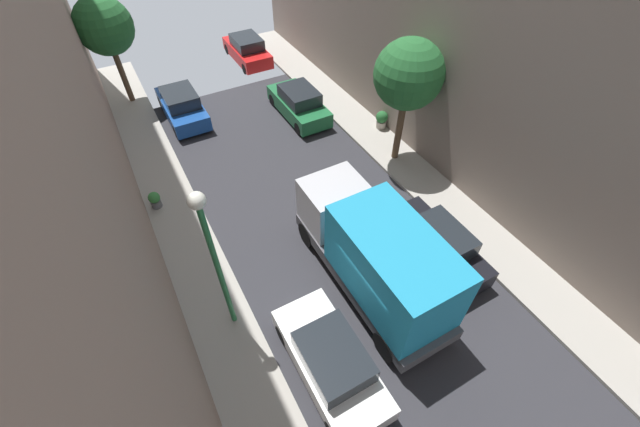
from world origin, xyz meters
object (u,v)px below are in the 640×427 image
object	(u,v)px
parked_car_left_2	(331,361)
potted_plant_2	(155,200)
delivery_truck	(375,254)
street_tree_1	(409,75)
parked_car_right_1	(299,103)
street_tree_0	(104,26)
parked_car_right_2	(247,50)
parked_car_left_3	(182,106)
potted_plant_1	(382,119)
lamp_post	(212,248)
parked_car_right_0	(436,245)

from	to	relation	value
parked_car_left_2	potted_plant_2	distance (m)	9.69
parked_car_left_2	delivery_truck	xyz separation A→B (m)	(2.70, 1.91, 1.07)
street_tree_1	parked_car_right_1	bearing A→B (deg)	112.14
parked_car_left_2	parked_car_right_1	size ratio (longest dim) A/B	1.00
street_tree_0	delivery_truck	bearing A→B (deg)	-73.69
parked_car_right_2	parked_car_left_3	bearing A→B (deg)	-140.38
potted_plant_1	street_tree_1	bearing A→B (deg)	-109.43
parked_car_left_3	potted_plant_2	xyz separation A→B (m)	(-2.85, -6.09, -0.19)
potted_plant_1	potted_plant_2	distance (m)	11.27
delivery_truck	street_tree_1	distance (m)	7.60
parked_car_left_3	street_tree_1	world-z (taller)	street_tree_1
delivery_truck	lamp_post	distance (m)	5.13
street_tree_0	street_tree_1	xyz separation A→B (m)	(9.72, -11.11, 0.09)
delivery_truck	street_tree_0	distance (m)	17.23
delivery_truck	potted_plant_2	world-z (taller)	delivery_truck
street_tree_1	potted_plant_1	size ratio (longest dim) A/B	6.14
lamp_post	parked_car_right_2	bearing A→B (deg)	66.65
parked_car_left_3	street_tree_0	size ratio (longest dim) A/B	0.79
parked_car_right_0	street_tree_1	distance (m)	6.75
delivery_truck	street_tree_0	xyz separation A→B (m)	(-4.80, 16.39, 2.31)
delivery_truck	potted_plant_2	bearing A→B (deg)	127.05
parked_car_left_2	potted_plant_2	size ratio (longest dim) A/B	5.73
parked_car_right_1	street_tree_0	bearing A→B (deg)	142.94
parked_car_right_1	parked_car_left_2	bearing A→B (deg)	-113.14
delivery_truck	parked_car_right_1	bearing A→B (deg)	75.87
street_tree_0	parked_car_left_3	bearing A→B (deg)	-54.56
delivery_truck	potted_plant_1	distance (m)	9.54
parked_car_left_2	street_tree_1	distance (m)	11.03
parked_car_left_3	lamp_post	world-z (taller)	lamp_post
lamp_post	parked_car_right_1	bearing A→B (deg)	53.11
delivery_truck	parked_car_left_3	bearing A→B (deg)	101.36
parked_car_left_3	delivery_truck	world-z (taller)	delivery_truck
parked_car_left_3	parked_car_right_1	world-z (taller)	same
parked_car_right_2	lamp_post	size ratio (longest dim) A/B	0.75
parked_car_left_2	lamp_post	distance (m)	4.66
parked_car_right_0	parked_car_right_2	xyz separation A→B (m)	(0.00, 17.99, 0.00)
parked_car_right_0	potted_plant_2	size ratio (longest dim) A/B	5.73
street_tree_1	potted_plant_1	xyz separation A→B (m)	(0.80, 2.27, -3.56)
parked_car_left_3	potted_plant_2	world-z (taller)	parked_car_left_3
parked_car_right_0	parked_car_right_1	world-z (taller)	same
parked_car_right_2	street_tree_0	xyz separation A→B (m)	(-7.50, -1.52, 3.38)
parked_car_left_3	potted_plant_2	distance (m)	6.73
street_tree_0	potted_plant_2	size ratio (longest dim) A/B	7.30
potted_plant_1	lamp_post	xyz separation A→B (m)	(-10.32, -6.55, 3.20)
potted_plant_2	lamp_post	distance (m)	7.22
parked_car_left_3	potted_plant_2	size ratio (longest dim) A/B	5.73
street_tree_0	potted_plant_1	distance (m)	14.17
parked_car_right_2	street_tree_0	distance (m)	8.36
parked_car_right_0	street_tree_0	world-z (taller)	street_tree_0
parked_car_right_0	potted_plant_1	xyz separation A→B (m)	(3.02, 7.62, -0.09)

